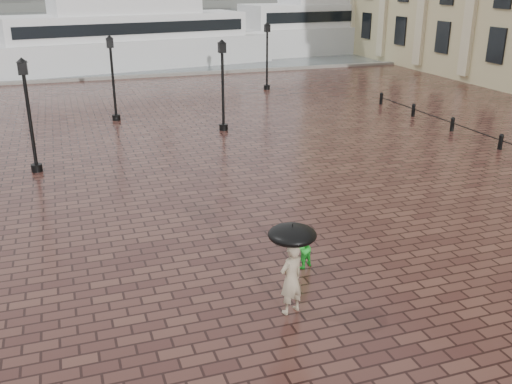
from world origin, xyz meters
TOP-DOWN VIEW (x-y plane):
  - ground at (0.00, 0.00)m, footprint 300.00×300.00m
  - harbour_water at (0.00, 92.00)m, footprint 240.00×240.00m
  - quay_edge at (0.00, 32.00)m, footprint 80.00×0.60m
  - far_shore at (0.00, 160.00)m, footprint 300.00×60.00m
  - bollard_row at (14.00, 6.50)m, footprint 0.22×21.22m
  - street_lamps at (-1.60, 17.60)m, footprint 21.44×14.44m
  - adult_pedestrian at (-0.19, -2.96)m, footprint 0.75×0.61m
  - child_pedestrian at (0.94, -1.00)m, footprint 0.70×0.63m
  - ferry_near at (1.30, 38.05)m, footprint 26.08×10.48m
  - ferry_far at (24.49, 42.76)m, footprint 28.13×9.33m
  - umbrella at (-0.19, -2.96)m, footprint 1.10×1.10m

SIDE VIEW (x-z plane):
  - ground at x=0.00m, z-range 0.00..0.00m
  - harbour_water at x=0.00m, z-range 0.00..0.00m
  - quay_edge at x=0.00m, z-range -0.15..0.15m
  - bollard_row at x=14.00m, z-range 0.03..0.76m
  - child_pedestrian at x=0.94m, z-range 0.00..1.18m
  - adult_pedestrian at x=-0.19m, z-range 0.00..1.76m
  - far_shore at x=0.00m, z-range 0.00..2.00m
  - umbrella at x=-0.19m, z-range 1.41..2.57m
  - street_lamps at x=-1.60m, z-range 0.13..4.53m
  - ferry_near at x=1.30m, z-range -1.66..6.67m
  - ferry_far at x=24.49m, z-range -1.81..7.25m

